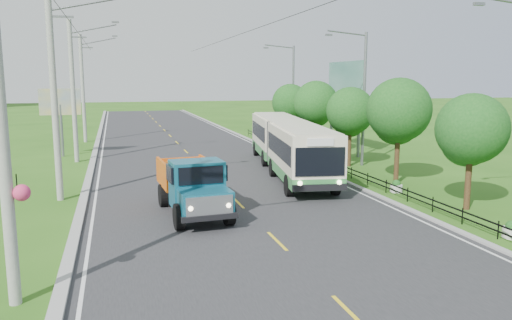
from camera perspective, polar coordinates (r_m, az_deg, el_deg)
name	(u,v)px	position (r m, az deg, el deg)	size (l,w,h in m)	color
ground	(277,241)	(18.59, 2.42, -9.28)	(240.00, 240.00, 0.00)	#295A15
road	(193,159)	(37.61, -7.16, 0.13)	(14.00, 120.00, 0.02)	#28282B
curb_left	(92,162)	(37.23, -18.18, -0.25)	(0.40, 120.00, 0.15)	#9E9E99
curb_right	(284,154)	(39.30, 3.19, 0.64)	(0.30, 120.00, 0.10)	#9E9E99
edge_line_left	(101,163)	(37.21, -17.33, -0.29)	(0.12, 120.00, 0.00)	silver
edge_line_right	(278,155)	(39.15, 2.50, 0.57)	(0.12, 120.00, 0.00)	silver
centre_dash	(277,241)	(18.58, 2.42, -9.22)	(0.12, 2.20, 0.00)	yellow
railing_right	(325,163)	(34.05, 7.84, -0.33)	(0.04, 40.00, 0.60)	black
pole_nearest	(3,118)	(14.02, -26.91, 4.31)	(3.51, 0.44, 10.00)	gray
pole_near	(55,96)	(25.89, -22.01, 6.77)	(3.51, 0.32, 10.00)	gray
pole_mid	(74,91)	(37.84, -20.13, 7.44)	(3.51, 0.32, 10.00)	gray
pole_far	(83,88)	(49.81, -19.15, 7.78)	(3.51, 0.32, 10.00)	gray
tree_second	(470,133)	(24.48, 23.30, 2.89)	(3.18, 3.26, 5.30)	#382314
tree_third	(398,114)	(29.32, 15.96, 5.13)	(3.60, 3.62, 6.00)	#382314
tree_fourth	(350,114)	(34.58, 10.69, 5.22)	(3.24, 3.31, 5.40)	#382314
tree_fifth	(316,105)	(40.02, 6.86, 6.22)	(3.48, 3.52, 5.80)	#382314
tree_back	(290,104)	(45.61, 3.94, 6.37)	(3.30, 3.36, 5.50)	#382314
streetlight_mid	(362,94)	(34.76, 12.03, 7.37)	(3.02, 0.20, 9.07)	slate
streetlight_far	(292,90)	(47.59, 4.09, 7.99)	(3.02, 0.20, 9.07)	slate
planter_front	(511,230)	(21.19, 27.16, -7.18)	(0.64, 0.64, 0.67)	silver
planter_near	(396,187)	(27.36, 15.73, -2.97)	(0.64, 0.64, 0.67)	silver
planter_mid	(333,163)	(34.30, 8.76, -0.31)	(0.64, 0.64, 0.67)	silver
planter_far	(292,147)	(41.62, 4.18, 1.44)	(0.64, 0.64, 0.67)	silver
billboard_left	(60,106)	(40.97, -21.47, 5.74)	(3.00, 0.20, 5.20)	slate
billboard_right	(345,86)	(40.85, 10.18, 8.29)	(0.24, 6.00, 7.30)	slate
bus	(288,142)	(32.01, 3.68, 2.09)	(5.23, 16.89, 3.22)	#34833E
dump_truck	(193,183)	(21.99, -7.25, -2.57)	(2.70, 6.16, 2.53)	#11546A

